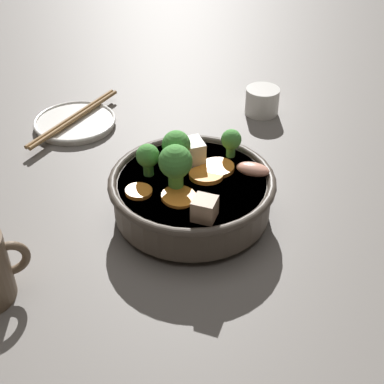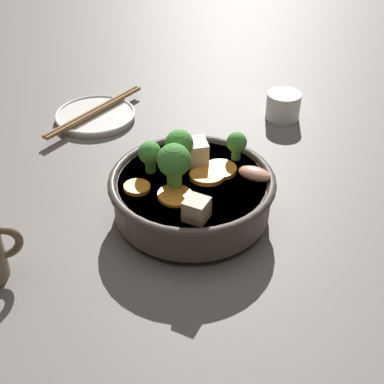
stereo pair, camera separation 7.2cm
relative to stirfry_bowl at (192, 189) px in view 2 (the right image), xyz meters
name	(u,v)px [view 2 (the right image)]	position (x,y,z in m)	size (l,w,h in m)	color
ground_plane	(192,214)	(0.00, 0.00, -0.04)	(3.00, 3.00, 0.00)	slate
stirfry_bowl	(192,189)	(0.00, 0.00, 0.00)	(0.22, 0.22, 0.12)	#51473D
side_saucer	(95,116)	(-0.10, 0.30, -0.04)	(0.14, 0.14, 0.01)	white
tea_cup	(283,106)	(0.23, 0.22, -0.02)	(0.06, 0.06, 0.05)	white
chopsticks_pair	(95,111)	(-0.10, 0.30, -0.03)	(0.19, 0.15, 0.01)	olive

